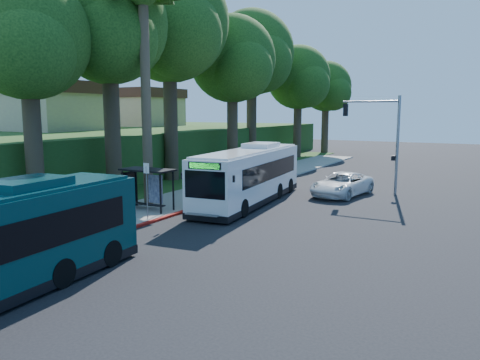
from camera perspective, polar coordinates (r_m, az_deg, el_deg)
The scene contains 18 objects.
ground at distance 27.26m, azimuth 4.50°, elevation -4.16°, with size 140.00×140.00×0.00m, color black.
sidewalk at distance 30.88m, azimuth -7.97°, elevation -2.61°, with size 4.50×70.00×0.12m, color gray.
red_curb at distance 26.40m, azimuth -9.12°, elevation -4.51°, with size 0.25×30.00×0.13m, color #9D1711.
grass_verge at distance 38.23m, azimuth -10.38°, elevation -0.59°, with size 8.00×70.00×0.06m, color #234719.
bus_shelter at distance 28.35m, azimuth -11.40°, elevation -0.10°, with size 3.20×1.51×2.55m.
stop_sign_pole at distance 25.51m, azimuth -11.31°, elevation -0.41°, with size 0.35×0.06×3.17m.
traffic_signal_pole at distance 35.06m, azimuth 17.07°, elevation 5.59°, with size 4.10×0.30×7.00m.
palm_tree at distance 30.40m, azimuth -11.72°, elevation 20.51°, with size 4.20×4.20×14.40m.
hillside_backdrop at distance 54.25m, azimuth -14.70°, elevation 4.45°, with size 24.00×60.00×8.80m.
tree_0 at distance 34.02m, azimuth -15.63°, elevation 17.04°, with size 8.40×8.00×15.70m.
tree_1 at distance 40.92m, azimuth -8.55°, elevation 17.90°, with size 10.50×10.00×18.26m.
tree_2 at distance 46.48m, azimuth -0.84°, elevation 14.03°, with size 8.82×8.40×15.12m.
tree_3 at distance 54.58m, azimuth 1.55°, elevation 14.78°, with size 10.08×9.60×17.28m.
tree_4 at distance 60.64m, azimuth 7.20°, elevation 11.94°, with size 8.40×8.00×14.14m.
tree_5 at distance 67.78m, azimuth 10.50°, elevation 10.84°, with size 7.35×7.00×12.86m.
tree_6 at distance 30.20m, azimuth -24.45°, elevation 14.88°, with size 7.56×7.20×13.74m.
white_bus at distance 30.30m, azimuth 1.26°, elevation 0.67°, with size 3.91×12.85×3.77m.
pickup at distance 33.70m, azimuth 12.34°, elevation -0.51°, with size 2.68×5.82×1.62m, color white.
Camera 1 is at (10.82, -24.31, 5.92)m, focal length 35.00 mm.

